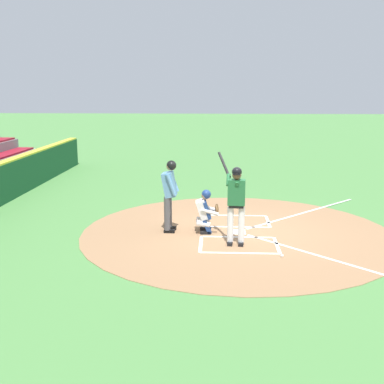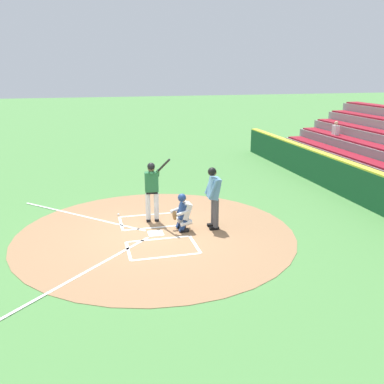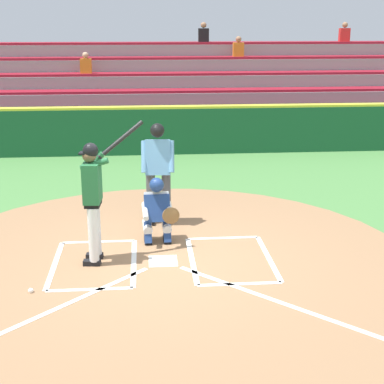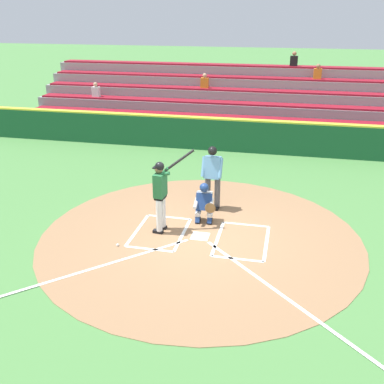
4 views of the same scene
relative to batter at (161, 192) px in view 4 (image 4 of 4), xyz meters
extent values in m
plane|color=#4C8442|center=(-1.02, 0.09, -1.10)|extent=(120.00, 120.00, 0.00)
cylinder|color=#99704C|center=(-1.02, 0.09, -1.09)|extent=(8.00, 8.00, 0.01)
cube|color=white|center=(-1.02, 0.09, -1.08)|extent=(0.44, 0.44, 0.01)
cube|color=white|center=(-2.07, -0.81, -1.08)|extent=(1.20, 0.08, 0.01)
cube|color=white|center=(-2.07, 0.99, -1.08)|extent=(1.20, 0.08, 0.01)
cube|color=white|center=(-1.47, 0.09, -1.08)|extent=(0.08, 1.80, 0.01)
cube|color=white|center=(-2.67, 0.09, -1.08)|extent=(0.08, 1.80, 0.01)
cube|color=white|center=(0.03, -0.81, -1.08)|extent=(1.20, 0.08, 0.01)
cube|color=white|center=(0.03, 0.99, -1.08)|extent=(1.20, 0.08, 0.01)
cube|color=white|center=(-0.57, 0.09, -1.08)|extent=(0.08, 1.80, 0.01)
cube|color=white|center=(0.63, 0.09, -1.08)|extent=(0.08, 1.80, 0.01)
cube|color=white|center=(1.08, 2.19, -1.08)|extent=(3.73, 3.73, 0.01)
cube|color=white|center=(-3.12, 2.19, -1.08)|extent=(3.73, 3.73, 0.01)
cylinder|color=white|center=(0.02, 0.14, -0.60)|extent=(0.15, 0.15, 0.84)
cube|color=black|center=(0.06, 0.14, -1.05)|extent=(0.27, 0.14, 0.09)
cylinder|color=white|center=(0.00, -0.12, -0.60)|extent=(0.15, 0.15, 0.84)
cube|color=black|center=(0.04, -0.12, -1.05)|extent=(0.27, 0.14, 0.09)
cube|color=black|center=(0.01, 0.01, -0.13)|extent=(0.25, 0.36, 0.10)
cube|color=#236638|center=(0.01, 0.01, 0.18)|extent=(0.27, 0.42, 0.60)
sphere|color=brown|center=(0.03, 0.01, 0.59)|extent=(0.21, 0.21, 0.21)
sphere|color=black|center=(0.01, 0.01, 0.66)|extent=(0.23, 0.23, 0.23)
cube|color=black|center=(0.12, 0.00, 0.63)|extent=(0.12, 0.18, 0.02)
cylinder|color=#236638|center=(-0.04, 0.03, 0.46)|extent=(0.43, 0.12, 0.21)
cylinder|color=#236638|center=(-0.06, -0.18, 0.46)|extent=(0.27, 0.11, 0.29)
cylinder|color=black|center=(-0.43, -0.28, 0.76)|extent=(0.70, 0.31, 0.53)
cylinder|color=black|center=(-0.10, -0.16, 0.52)|extent=(0.09, 0.10, 0.08)
cube|color=black|center=(-1.12, -0.74, -1.05)|extent=(0.13, 0.27, 0.09)
cube|color=navy|center=(-1.12, -0.70, -0.90)|extent=(0.13, 0.25, 0.37)
cylinder|color=silver|center=(-1.11, -0.80, -0.82)|extent=(0.17, 0.37, 0.21)
cube|color=black|center=(-0.80, -0.72, -1.05)|extent=(0.13, 0.27, 0.09)
cube|color=navy|center=(-0.80, -0.68, -0.90)|extent=(0.13, 0.25, 0.37)
cylinder|color=silver|center=(-0.79, -0.78, -0.82)|extent=(0.17, 0.37, 0.21)
cube|color=silver|center=(-0.95, -0.80, -0.48)|extent=(0.42, 0.38, 0.52)
cube|color=navy|center=(-0.96, -0.69, -0.48)|extent=(0.43, 0.24, 0.46)
sphere|color=#9E7051|center=(-0.96, -0.73, -0.11)|extent=(0.21, 0.21, 0.21)
sphere|color=navy|center=(-0.96, -0.71, -0.09)|extent=(0.24, 0.24, 0.24)
cylinder|color=silver|center=(-1.16, -0.64, -0.50)|extent=(0.11, 0.45, 0.20)
cylinder|color=silver|center=(-0.76, -0.62, -0.50)|extent=(0.11, 0.45, 0.20)
ellipsoid|color=brown|center=(-1.17, -0.44, -0.53)|extent=(0.29, 0.12, 0.28)
cylinder|color=#4C4C51|center=(-1.15, -1.69, -0.59)|extent=(0.16, 0.16, 0.86)
cube|color=black|center=(-1.15, -1.64, -1.05)|extent=(0.14, 0.29, 0.09)
cylinder|color=#4C4C51|center=(-0.87, -1.70, -0.59)|extent=(0.16, 0.16, 0.86)
cube|color=black|center=(-0.87, -1.65, -1.05)|extent=(0.14, 0.29, 0.09)
cube|color=#5B8EB7|center=(-1.01, -1.66, 0.15)|extent=(0.46, 0.39, 0.66)
sphere|color=#9E7051|center=(-1.01, -1.62, 0.62)|extent=(0.22, 0.22, 0.22)
sphere|color=black|center=(-1.01, -1.60, 0.64)|extent=(0.25, 0.25, 0.25)
cylinder|color=#5B8EB7|center=(-1.24, -1.57, 0.18)|extent=(0.11, 0.29, 0.56)
cylinder|color=#5B8EB7|center=(-0.76, -1.59, 0.18)|extent=(0.11, 0.29, 0.56)
sphere|color=white|center=(0.82, 1.00, -1.06)|extent=(0.07, 0.07, 0.07)
cube|color=#19512D|center=(-1.02, -7.41, -0.47)|extent=(22.00, 0.36, 1.25)
cube|color=yellow|center=(-1.02, -7.41, 0.18)|extent=(22.00, 0.32, 0.06)
cube|color=gray|center=(-1.02, -8.44, -0.87)|extent=(20.00, 0.85, 0.45)
cube|color=maroon|center=(-1.02, -8.44, -0.61)|extent=(19.60, 0.72, 0.08)
cube|color=gray|center=(-1.02, -9.29, -0.65)|extent=(20.00, 0.85, 0.90)
cube|color=maroon|center=(-1.02, -9.29, -0.16)|extent=(19.60, 0.72, 0.08)
cube|color=gray|center=(-1.02, -10.14, -0.42)|extent=(20.00, 0.85, 1.35)
cube|color=maroon|center=(-1.02, -10.14, 0.29)|extent=(19.60, 0.72, 0.08)
cube|color=gray|center=(-1.02, -10.99, -0.20)|extent=(20.00, 0.85, 1.80)
cube|color=maroon|center=(-1.02, -10.99, 0.74)|extent=(19.60, 0.72, 0.08)
cube|color=gray|center=(-1.02, -11.84, 0.03)|extent=(20.00, 0.85, 2.25)
cube|color=maroon|center=(-1.02, -11.84, 1.19)|extent=(19.60, 0.72, 0.08)
cube|color=gray|center=(-1.02, -12.69, 0.25)|extent=(20.00, 0.85, 2.70)
cube|color=maroon|center=(-1.02, -12.69, 1.64)|extent=(19.60, 0.72, 0.08)
cube|color=orange|center=(-4.03, -11.79, 1.46)|extent=(0.36, 0.22, 0.46)
sphere|color=#9E7051|center=(-4.03, -11.79, 1.80)|extent=(0.20, 0.20, 0.20)
cube|color=black|center=(-2.93, -12.64, 1.91)|extent=(0.36, 0.22, 0.46)
sphere|color=#9E7051|center=(-2.93, -12.64, 2.25)|extent=(0.20, 0.20, 0.20)
cube|color=orange|center=(1.03, -10.94, 1.01)|extent=(0.36, 0.22, 0.46)
sphere|color=tan|center=(1.03, -10.94, 1.35)|extent=(0.20, 0.20, 0.20)
cube|color=white|center=(6.10, -10.09, 0.56)|extent=(0.36, 0.22, 0.46)
sphere|color=tan|center=(6.10, -10.09, 0.90)|extent=(0.20, 0.20, 0.20)
camera|label=1|loc=(11.00, -0.45, 2.54)|focal=45.20mm
camera|label=2|loc=(-12.39, 1.89, 3.52)|focal=39.82mm
camera|label=3|loc=(-0.77, 8.45, 2.53)|focal=54.92mm
camera|label=4|loc=(-2.99, 9.91, 4.20)|focal=42.07mm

